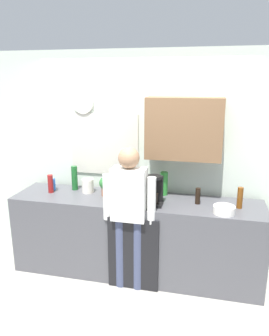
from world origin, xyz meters
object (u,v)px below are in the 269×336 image
object	(u,v)px
storage_canister	(88,186)
person_at_sink	(129,208)
bottle_clear_soda	(164,184)
dish_soap	(53,184)
mixing_bowl	(224,210)
coffee_maker	(154,191)
bottle_green_wine	(75,178)
potted_plant	(106,185)
bottle_dark_sauce	(198,196)
bottle_olive_oil	(133,194)
cup_blue_mug	(126,197)
bottle_red_vinegar	(51,184)
bottle_amber_beer	(240,198)

from	to	relation	value
storage_canister	person_at_sink	world-z (taller)	person_at_sink
bottle_clear_soda	dish_soap	distance (m)	1.37
mixing_bowl	dish_soap	distance (m)	2.06
coffee_maker	bottle_green_wine	world-z (taller)	coffee_maker
potted_plant	dish_soap	distance (m)	0.70
potted_plant	bottle_dark_sauce	bearing A→B (deg)	-1.22
potted_plant	storage_canister	world-z (taller)	potted_plant
storage_canister	potted_plant	bearing A→B (deg)	-12.72
bottle_dark_sauce	storage_canister	size ratio (longest dim) A/B	1.06
coffee_maker	dish_soap	distance (m)	1.31
bottle_dark_sauce	person_at_sink	distance (m)	0.77
bottle_olive_oil	cup_blue_mug	size ratio (longest dim) A/B	2.50
bottle_dark_sauce	storage_canister	world-z (taller)	bottle_dark_sauce
bottle_olive_oil	dish_soap	distance (m)	1.11
mixing_bowl	bottle_dark_sauce	bearing A→B (deg)	142.11
bottle_olive_oil	bottle_green_wine	bearing A→B (deg)	158.05
bottle_dark_sauce	dish_soap	bearing A→B (deg)	177.73
cup_blue_mug	storage_canister	distance (m)	0.56
coffee_maker	potted_plant	world-z (taller)	coffee_maker
bottle_clear_soda	mixing_bowl	world-z (taller)	bottle_clear_soda
bottle_red_vinegar	cup_blue_mug	world-z (taller)	bottle_red_vinegar
bottle_amber_beer	bottle_clear_soda	bearing A→B (deg)	164.83
bottle_olive_oil	cup_blue_mug	world-z (taller)	bottle_olive_oil
bottle_clear_soda	bottle_olive_oil	world-z (taller)	bottle_clear_soda
bottle_olive_oil	bottle_amber_beer	size ratio (longest dim) A/B	1.09
bottle_olive_oil	bottle_red_vinegar	bearing A→B (deg)	171.07
coffee_maker	bottle_olive_oil	world-z (taller)	coffee_maker
bottle_clear_soda	bottle_olive_oil	xyz separation A→B (m)	(-0.28, -0.39, -0.02)
bottle_red_vinegar	storage_canister	distance (m)	0.45
bottle_clear_soda	storage_canister	xyz separation A→B (m)	(-0.91, -0.13, -0.06)
bottle_red_vinegar	storage_canister	world-z (taller)	bottle_red_vinegar
bottle_dark_sauce	storage_canister	xyz separation A→B (m)	(-1.31, 0.08, -0.01)
dish_soap	person_at_sink	size ratio (longest dim) A/B	0.11
bottle_amber_beer	mixing_bowl	bearing A→B (deg)	-130.95
bottle_clear_soda	bottle_green_wine	distance (m)	1.10
bottle_green_wine	mixing_bowl	world-z (taller)	bottle_green_wine
bottle_clear_soda	cup_blue_mug	size ratio (longest dim) A/B	2.80
mixing_bowl	potted_plant	bearing A→B (deg)	169.99
cup_blue_mug	dish_soap	xyz separation A→B (m)	(-0.97, 0.18, 0.03)
bottle_green_wine	bottle_red_vinegar	world-z (taller)	bottle_green_wine
bottle_amber_beer	dish_soap	world-z (taller)	bottle_amber_beer
storage_canister	mixing_bowl	bearing A→B (deg)	-10.43
bottle_olive_oil	potted_plant	world-z (taller)	bottle_olive_oil
coffee_maker	bottle_dark_sauce	size ratio (longest dim) A/B	1.83
coffee_maker	person_at_sink	world-z (taller)	person_at_sink
coffee_maker	bottle_clear_soda	xyz separation A→B (m)	(0.06, 0.31, -0.01)
bottle_clear_soda	bottle_red_vinegar	size ratio (longest dim) A/B	1.27
bottle_green_wine	bottle_dark_sauce	size ratio (longest dim) A/B	1.67
mixing_bowl	coffee_maker	bearing A→B (deg)	172.09
bottle_olive_oil	dish_soap	bearing A→B (deg)	166.48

